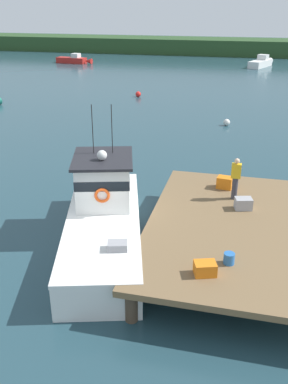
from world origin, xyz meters
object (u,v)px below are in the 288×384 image
at_px(crate_stack_mid_dock, 243,204).
at_px(deckhand_by_the_boat, 236,178).
at_px(moored_boat_far_left, 261,63).
at_px(mooring_buoy_outer, 138,94).
at_px(crate_stack_near_edge, 205,268).
at_px(bait_bucket, 229,258).
at_px(main_fishing_boat, 104,215).
at_px(moored_boat_off_the_point, 74,60).
at_px(mooring_buoy_inshore, 227,122).
at_px(crate_single_far, 225,183).

bearing_deg(crate_stack_mid_dock, deckhand_by_the_boat, 114.07).
xyz_separation_m(moored_boat_far_left, mooring_buoy_outer, (-11.11, -23.08, -0.27)).
xyz_separation_m(crate_stack_near_edge, deckhand_by_the_boat, (0.53, 5.27, 0.67)).
height_order(bait_bucket, mooring_buoy_outer, bait_bucket).
bearing_deg(crate_stack_near_edge, moored_boat_far_left, 87.92).
xyz_separation_m(main_fishing_boat, deckhand_by_the_boat, (4.55, 2.12, 1.05)).
height_order(moored_boat_off_the_point, mooring_buoy_inshore, moored_boat_off_the_point).
xyz_separation_m(crate_single_far, crate_stack_mid_dock, (0.79, -1.77, -0.03)).
distance_m(crate_stack_near_edge, bait_bucket, 0.93).
relative_size(main_fishing_boat, crate_single_far, 16.54).
bearing_deg(deckhand_by_the_boat, mooring_buoy_outer, 112.84).
bearing_deg(bait_bucket, crate_single_far, 95.28).
bearing_deg(crate_single_far, mooring_buoy_inshore, 93.09).
bearing_deg(bait_bucket, moored_boat_off_the_point, 116.99).
bearing_deg(crate_single_far, crate_stack_near_edge, -90.96).
distance_m(moored_boat_off_the_point, mooring_buoy_outer, 24.98).
bearing_deg(moored_boat_off_the_point, mooring_buoy_inshore, -50.77).
relative_size(deckhand_by_the_boat, mooring_buoy_inshore, 3.46).
relative_size(mooring_buoy_outer, mooring_buoy_inshore, 1.06).
bearing_deg(crate_single_far, crate_stack_mid_dock, -65.90).
bearing_deg(moored_boat_off_the_point, crate_single_far, -60.61).
xyz_separation_m(deckhand_by_the_boat, mooring_buoy_outer, (-9.76, 23.18, -1.81)).
distance_m(bait_bucket, deckhand_by_the_boat, 4.63).
distance_m(mooring_buoy_outer, mooring_buoy_inshore, 11.82).
relative_size(crate_stack_near_edge, moored_boat_far_left, 0.10).
bearing_deg(crate_single_far, deckhand_by_the_boat, -65.88).
distance_m(crate_single_far, moored_boat_off_the_point, 48.80).
xyz_separation_m(deckhand_by_the_boat, moored_boat_far_left, (1.35, 46.26, -1.54)).
xyz_separation_m(crate_single_far, bait_bucket, (0.51, -5.52, -0.07)).
height_order(bait_bucket, deckhand_by_the_boat, deckhand_by_the_boat).
distance_m(crate_stack_near_edge, crate_single_far, 6.22).
bearing_deg(crate_stack_mid_dock, crate_stack_near_edge, -101.38).
height_order(crate_stack_near_edge, moored_boat_far_left, crate_stack_near_edge).
xyz_separation_m(moored_boat_far_left, mooring_buoy_inshore, (-2.53, -31.21, -0.29)).
relative_size(crate_single_far, moored_boat_off_the_point, 0.11).
height_order(main_fishing_boat, crate_stack_near_edge, main_fishing_boat).
relative_size(bait_bucket, mooring_buoy_inshore, 0.72).
xyz_separation_m(crate_single_far, moored_boat_off_the_point, (-23.94, 42.51, -0.97)).
distance_m(main_fishing_boat, deckhand_by_the_boat, 5.12).
bearing_deg(moored_boat_far_left, main_fishing_boat, -96.95).
bearing_deg(moored_boat_far_left, moored_boat_off_the_point, -173.76).
bearing_deg(crate_stack_near_edge, mooring_buoy_inshore, 91.85).
distance_m(crate_stack_mid_dock, mooring_buoy_inshore, 16.00).
bearing_deg(mooring_buoy_inshore, crate_stack_near_edge, -88.15).
height_order(moored_boat_off_the_point, mooring_buoy_outer, moored_boat_off_the_point).
distance_m(bait_bucket, mooring_buoy_inshore, 19.70).
relative_size(deckhand_by_the_boat, moored_boat_far_left, 0.27).
xyz_separation_m(crate_stack_mid_dock, mooring_buoy_inshore, (-1.55, 15.88, -1.18)).
bearing_deg(main_fishing_boat, moored_boat_far_left, 83.05).
bearing_deg(main_fishing_boat, mooring_buoy_inshore, 78.92).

